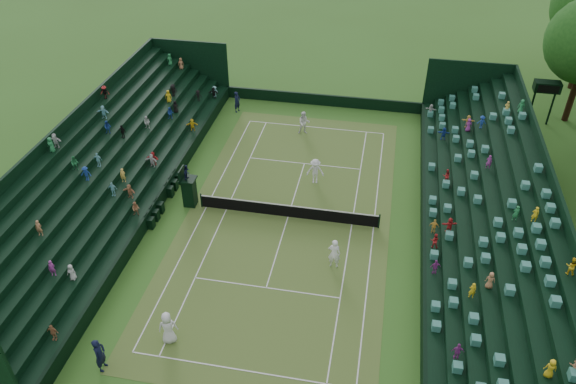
% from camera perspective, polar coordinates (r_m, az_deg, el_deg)
% --- Properties ---
extents(ground, '(160.00, 160.00, 0.00)m').
position_cam_1_polar(ground, '(36.15, 0.00, -2.56)').
color(ground, '#36641F').
rests_on(ground, ground).
extents(court_surface, '(12.97, 26.77, 0.01)m').
position_cam_1_polar(court_surface, '(36.15, 0.00, -2.56)').
color(court_surface, '#3C7727').
rests_on(court_surface, ground).
extents(perimeter_wall_north, '(17.17, 0.20, 1.00)m').
position_cam_1_polar(perimeter_wall_north, '(49.17, 3.54, 9.32)').
color(perimeter_wall_north, black).
rests_on(perimeter_wall_north, ground).
extents(perimeter_wall_east, '(0.20, 31.77, 1.00)m').
position_cam_1_polar(perimeter_wall_east, '(35.58, 13.57, -3.47)').
color(perimeter_wall_east, black).
rests_on(perimeter_wall_east, ground).
extents(perimeter_wall_west, '(0.20, 31.77, 1.00)m').
position_cam_1_polar(perimeter_wall_west, '(38.04, -12.65, -0.41)').
color(perimeter_wall_west, black).
rests_on(perimeter_wall_west, ground).
extents(north_grandstand, '(6.60, 32.00, 4.90)m').
position_cam_1_polar(north_grandstand, '(35.56, 20.49, -2.86)').
color(north_grandstand, black).
rests_on(north_grandstand, ground).
extents(south_grandstand, '(6.60, 32.00, 4.90)m').
position_cam_1_polar(south_grandstand, '(39.18, -18.51, 1.52)').
color(south_grandstand, black).
rests_on(south_grandstand, ground).
extents(tennis_net, '(11.67, 0.10, 1.06)m').
position_cam_1_polar(tennis_net, '(35.82, 0.00, -1.91)').
color(tennis_net, black).
rests_on(tennis_net, ground).
extents(scoreboard_tower, '(2.00, 1.00, 3.70)m').
position_cam_1_polar(scoreboard_tower, '(49.44, 24.80, 9.54)').
color(scoreboard_tower, black).
rests_on(scoreboard_tower, ground).
extents(umpire_chair, '(0.99, 0.99, 3.12)m').
position_cam_1_polar(umpire_chair, '(36.99, -10.05, 0.39)').
color(umpire_chair, black).
rests_on(umpire_chair, ground).
extents(courtside_chairs, '(0.49, 5.46, 1.06)m').
position_cam_1_polar(courtside_chairs, '(37.91, -12.42, -0.70)').
color(courtside_chairs, black).
rests_on(courtside_chairs, ground).
extents(player_near_west, '(1.10, 0.90, 1.93)m').
position_cam_1_polar(player_near_west, '(28.93, -12.10, -13.33)').
color(player_near_west, silver).
rests_on(player_near_west, ground).
extents(player_near_east, '(0.72, 0.48, 1.96)m').
position_cam_1_polar(player_near_east, '(32.17, 4.72, -6.23)').
color(player_near_east, white).
rests_on(player_near_east, ground).
extents(player_far_west, '(1.04, 0.88, 1.88)m').
position_cam_1_polar(player_far_west, '(44.62, 1.64, 7.05)').
color(player_far_west, white).
rests_on(player_far_west, ground).
extents(player_far_east, '(1.29, 0.84, 1.88)m').
position_cam_1_polar(player_far_east, '(38.78, 2.78, 2.12)').
color(player_far_east, white).
rests_on(player_far_east, ground).
extents(line_judge_north, '(0.66, 0.78, 1.81)m').
position_cam_1_polar(line_judge_north, '(48.06, -5.19, 9.11)').
color(line_judge_north, black).
rests_on(line_judge_north, ground).
extents(line_judge_south, '(0.47, 0.72, 1.96)m').
position_cam_1_polar(line_judge_south, '(28.66, -18.56, -15.42)').
color(line_judge_south, black).
rests_on(line_judge_south, ground).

